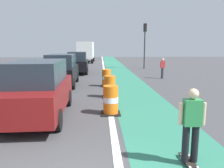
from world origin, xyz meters
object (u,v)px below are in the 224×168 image
parked_suv_second (62,70)px  pedestrian_crossing (163,68)px  parked_suv_third (78,62)px  delivery_truck_down_block (86,51)px  traffic_barrel_mid (110,87)px  traffic_light_corner (145,38)px  skateboarder_on_lane (191,125)px  traffic_barrel_back (106,78)px  traffic_barrel_front (111,100)px  parked_suv_nearest (39,89)px

parked_suv_second → pedestrian_crossing: parked_suv_second is taller
parked_suv_third → delivery_truck_down_block: delivery_truck_down_block is taller
traffic_barrel_mid → parked_suv_third: bearing=104.4°
delivery_truck_down_block → traffic_light_corner: traffic_light_corner is taller
skateboarder_on_lane → parked_suv_second: parked_suv_second is taller
delivery_truck_down_block → traffic_barrel_mid: bearing=-83.7°
parked_suv_third → delivery_truck_down_block: 14.38m
traffic_barrel_mid → pedestrian_crossing: 7.72m
skateboarder_on_lane → parked_suv_second: 10.94m
traffic_barrel_mid → traffic_barrel_back: bearing=91.5°
parked_suv_second → parked_suv_third: bearing=87.0°
traffic_barrel_back → delivery_truck_down_block: delivery_truck_down_block is taller
parked_suv_third → pedestrian_crossing: bearing=-29.2°
traffic_barrel_back → delivery_truck_down_block: size_ratio=0.14×
traffic_barrel_back → pedestrian_crossing: 5.61m
traffic_barrel_front → delivery_truck_down_block: delivery_truck_down_block is taller
traffic_barrel_mid → delivery_truck_down_block: delivery_truck_down_block is taller
parked_suv_second → traffic_barrel_mid: (2.99, -3.57, -0.50)m
pedestrian_crossing → skateboarder_on_lane: bearing=-103.4°
traffic_barrel_mid → traffic_barrel_back: (-0.08, 3.04, 0.00)m
traffic_barrel_front → parked_suv_third: bearing=101.1°
parked_suv_second → parked_suv_third: same height
traffic_barrel_back → pedestrian_crossing: bearing=35.3°
traffic_barrel_front → parked_suv_second: bearing=114.7°
delivery_truck_down_block → skateboarder_on_lane: bearing=-82.3°
parked_suv_nearest → parked_suv_third: 13.18m
traffic_light_corner → parked_suv_second: bearing=-125.5°
parked_suv_third → traffic_light_corner: size_ratio=0.92×
traffic_barrel_back → delivery_truck_down_block: 21.77m
traffic_light_corner → traffic_barrel_mid: bearing=-108.0°
skateboarder_on_lane → traffic_barrel_front: size_ratio=1.55×
traffic_barrel_mid → traffic_light_corner: (4.63, 14.24, 2.97)m
traffic_barrel_front → pedestrian_crossing: (4.56, 9.02, 0.33)m
parked_suv_second → delivery_truck_down_block: bearing=89.3°
traffic_light_corner → parked_suv_third: bearing=-151.2°
parked_suv_nearest → traffic_barrel_front: parked_suv_nearest is taller
parked_suv_nearest → pedestrian_crossing: bearing=52.2°
parked_suv_nearest → skateboarder_on_lane: bearing=-40.3°
traffic_barrel_front → traffic_barrel_mid: (0.08, 2.75, 0.00)m
delivery_truck_down_block → traffic_light_corner: size_ratio=1.50×
pedestrian_crossing → traffic_barrel_front: bearing=-116.8°
parked_suv_nearest → pedestrian_crossing: 11.65m
parked_suv_third → traffic_barrel_mid: size_ratio=4.29×
skateboarder_on_lane → traffic_barrel_back: 9.59m
pedestrian_crossing → parked_suv_second: bearing=-160.2°
pedestrian_crossing → parked_suv_third: bearing=150.8°
skateboarder_on_lane → traffic_barrel_front: (-1.53, 3.68, -0.38)m
skateboarder_on_lane → parked_suv_nearest: 5.40m
traffic_barrel_back → skateboarder_on_lane: bearing=-80.8°
traffic_light_corner → skateboarder_on_lane: bearing=-98.7°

